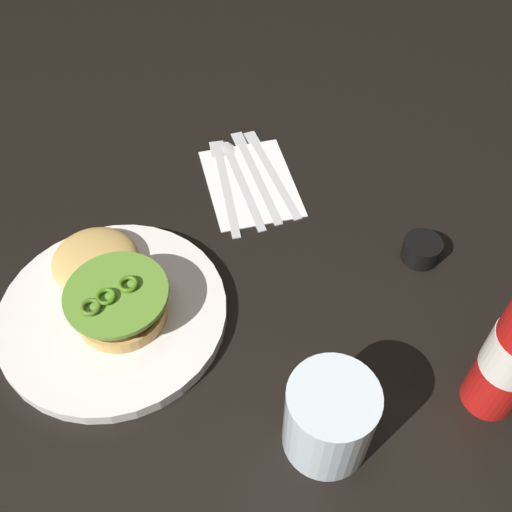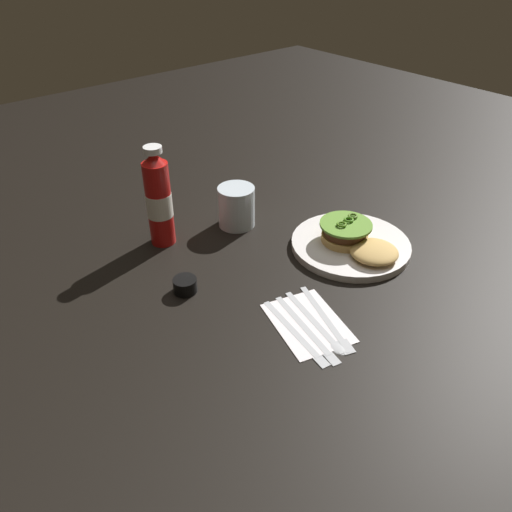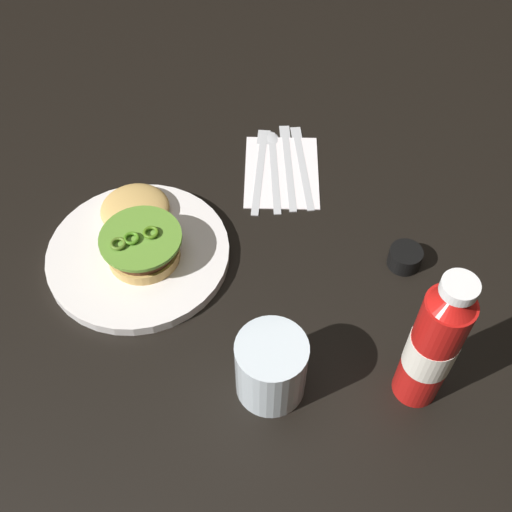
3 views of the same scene
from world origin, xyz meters
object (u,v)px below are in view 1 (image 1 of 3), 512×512
Objects in this scene: burger_sandwich at (110,286)px; fork_utensil at (224,176)px; dinner_plate at (113,314)px; napkin at (251,182)px; water_glass at (329,418)px; butter_knife at (269,165)px; spoon_utensil at (236,169)px; condiment_cup at (422,250)px; steak_knife at (253,168)px.

fork_utensil is (0.13, -0.22, -0.03)m from burger_sandwich.
fork_utensil is at bearing -57.38° from dinner_plate.
napkin is at bearing -134.80° from fork_utensil.
burger_sandwich is 1.01× the size of fork_utensil.
napkin is at bearing -18.53° from water_glass.
butter_knife is 1.03× the size of spoon_utensil.
condiment_cup is at bearing -154.38° from spoon_utensil.
napkin is 0.86× the size of fork_utensil.
dinner_plate is 0.28m from napkin.
dinner_plate is 1.38× the size of burger_sandwich.
water_glass reaches higher than burger_sandwich.
fork_utensil is at bearing 78.76° from butter_knife.
burger_sandwich is 4.02× the size of condiment_cup.
condiment_cup reaches higher than butter_knife.
napkin is at bearing 27.70° from condiment_cup.
fork_utensil is at bearing 45.20° from napkin.
spoon_utensil is (0.03, 0.01, 0.00)m from napkin.
spoon_utensil is 0.99× the size of fork_utensil.
condiment_cup is (-0.11, -0.38, 0.01)m from dinner_plate.
fork_utensil is at bearing 30.03° from condiment_cup.
burger_sandwich is at bearing 111.67° from butter_knife.
steak_knife and spoon_utensil have the same top height.
steak_knife is at bearing -115.15° from spoon_utensil.
napkin is 0.87× the size of spoon_utensil.
burger_sandwich is (0.02, -0.01, 0.03)m from dinner_plate.
butter_knife is 0.98× the size of steak_knife.
burger_sandwich reaches higher than spoon_utensil.
dinner_plate reaches higher than napkin.
water_glass is at bearing -155.09° from burger_sandwich.
burger_sandwich reaches higher than dinner_plate.
spoon_utensil is at bearing 8.95° from napkin.
condiment_cup is 0.26m from napkin.
steak_knife is (0.02, -0.02, 0.00)m from napkin.
condiment_cup is at bearing -161.66° from butter_knife.
condiment_cup is 0.29m from spoon_utensil.
condiment_cup is 0.27m from steak_knife.
butter_knife is at bearing -101.24° from fork_utensil.
condiment_cup is at bearing -152.30° from napkin.
dinner_plate is at bearing 122.62° from fork_utensil.
water_glass is (-0.25, -0.13, 0.04)m from dinner_plate.
butter_knife is at bearing -107.58° from steak_knife.
dinner_plate is at bearing 114.61° from napkin.
napkin is (0.10, -0.25, -0.03)m from burger_sandwich.
dinner_plate is 0.03m from burger_sandwich.
dinner_plate reaches higher than butter_knife.
napkin is (0.23, 0.12, -0.01)m from condiment_cup.
napkin is 0.84× the size of butter_knife.
spoon_utensil reaches higher than napkin.
dinner_plate is at bearing 120.81° from spoon_utensil.
butter_knife is at bearing -111.48° from spoon_utensil.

